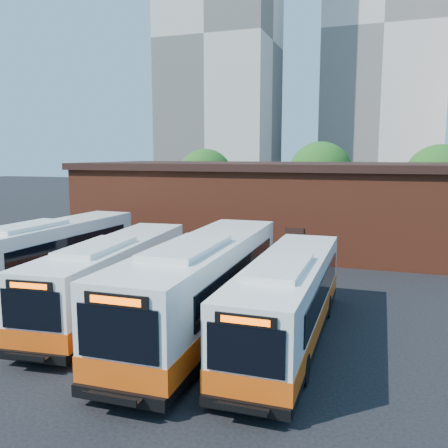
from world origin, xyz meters
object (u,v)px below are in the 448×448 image
(bus_west, at_px, (50,255))
(transit_worker, at_px, (201,341))
(bus_mideast, at_px, (203,288))
(bus_midwest, at_px, (114,279))
(bus_east, at_px, (288,302))

(bus_west, bearing_deg, transit_worker, -28.49)
(bus_mideast, relative_size, transit_worker, 8.20)
(bus_midwest, height_order, bus_east, bus_midwest)
(bus_west, height_order, transit_worker, bus_west)
(bus_west, height_order, bus_east, bus_west)
(bus_mideast, bearing_deg, bus_west, 159.32)
(bus_midwest, bearing_deg, bus_west, 147.27)
(bus_west, height_order, bus_midwest, bus_west)
(bus_midwest, distance_m, bus_mideast, 4.60)
(bus_midwest, relative_size, transit_worker, 7.34)
(bus_west, bearing_deg, bus_east, -13.23)
(bus_east, bearing_deg, transit_worker, -127.47)
(bus_west, bearing_deg, bus_mideast, -17.31)
(transit_worker, bearing_deg, bus_west, 78.81)
(bus_mideast, bearing_deg, transit_worker, -71.27)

